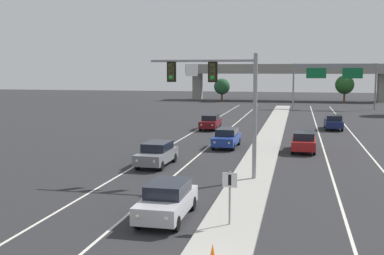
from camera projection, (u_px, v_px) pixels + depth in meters
name	position (u px, v px, depth m)	size (l,w,h in m)	color
median_island	(256.00, 167.00, 31.51)	(2.40, 110.00, 0.15)	#9E9B93
lane_stripe_oncoming_center	(206.00, 149.00, 39.32)	(0.14, 100.00, 0.01)	silver
lane_stripe_receding_center	(325.00, 153.00, 37.29)	(0.14, 100.00, 0.01)	silver
edge_stripe_left	(167.00, 147.00, 40.03)	(0.14, 100.00, 0.01)	silver
edge_stripe_right	(370.00, 155.00, 36.58)	(0.14, 100.00, 0.01)	silver
overhead_signal_mast	(221.00, 89.00, 27.76)	(6.30, 0.44, 7.20)	gray
median_sign_post	(230.00, 190.00, 19.40)	(0.60, 0.10, 2.20)	gray
car_oncoming_silver	(167.00, 200.00, 20.76)	(1.82, 4.47, 1.58)	#B7B7BC
car_oncoming_grey	(157.00, 154.00, 32.26)	(1.92, 4.51, 1.58)	slate
car_oncoming_blue	(227.00, 138.00, 39.91)	(1.92, 4.51, 1.58)	navy
car_oncoming_darkred	(210.00, 122.00, 52.03)	(1.86, 4.48, 1.58)	#5B0F14
car_receding_red	(304.00, 141.00, 37.83)	(1.86, 4.49, 1.58)	maroon
car_receding_navy	(333.00, 122.00, 51.93)	(1.83, 4.48, 1.58)	#141E4C
traffic_cone_median_nose	(213.00, 255.00, 15.38)	(0.36, 0.36, 0.74)	black
highway_sign_gantry	(334.00, 72.00, 78.60)	(13.28, 0.42, 7.50)	gray
overpass_bridge	(287.00, 73.00, 101.09)	(42.40, 6.40, 7.65)	gray
tree_far_right_b	(345.00, 85.00, 95.30)	(3.71, 3.71, 5.36)	#4C3823
tree_far_left_b	(222.00, 87.00, 97.70)	(3.25, 3.25, 4.71)	#4C3823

